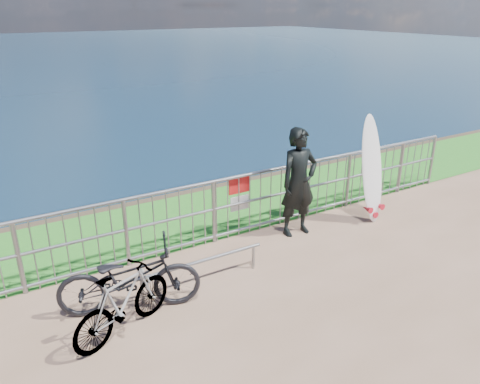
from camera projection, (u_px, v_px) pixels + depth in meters
grass_strip at (211, 212)px, 9.12m from camera, size 120.00×120.00×0.00m
railing at (240, 205)px, 8.04m from camera, size 10.06×0.10×1.13m
surfer at (299, 182)px, 7.98m from camera, size 0.72×0.49×1.91m
surfboard at (372, 173)px, 8.54m from camera, size 0.55×0.50×1.99m
bicycle_near at (129, 278)px, 6.06m from camera, size 1.95×1.17×0.97m
bicycle_far at (123, 302)px, 5.63m from camera, size 1.51×0.95×0.88m
bike_rack at (201, 264)px, 6.66m from camera, size 1.97×0.05×0.41m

